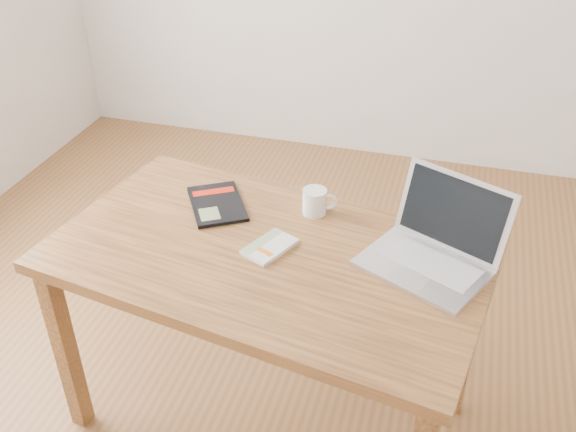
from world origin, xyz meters
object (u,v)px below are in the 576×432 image
(black_guidebook, at_px, (217,204))
(coffee_mug, at_px, (315,201))
(white_guidebook, at_px, (270,247))
(desk, at_px, (268,274))
(laptop, at_px, (434,248))

(black_guidebook, relative_size, coffee_mug, 2.62)
(white_guidebook, bearing_deg, coffee_mug, 94.68)
(coffee_mug, bearing_deg, black_guidebook, 175.71)
(coffee_mug, bearing_deg, desk, -122.34)
(white_guidebook, height_order, black_guidebook, white_guidebook)
(desk, height_order, laptop, laptop)
(laptop, xyz_separation_m, coffee_mug, (-0.40, 0.17, -0.01))
(white_guidebook, relative_size, laptop, 0.43)
(desk, distance_m, coffee_mug, 0.30)
(desk, bearing_deg, laptop, 19.18)
(desk, bearing_deg, black_guidebook, 149.63)
(laptop, bearing_deg, desk, -145.06)
(desk, distance_m, black_guidebook, 0.33)
(desk, xyz_separation_m, laptop, (0.49, 0.09, 0.14))
(desk, distance_m, white_guidebook, 0.10)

